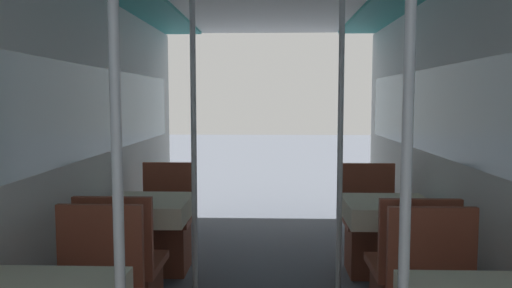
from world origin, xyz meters
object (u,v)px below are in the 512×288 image
Objects in this scene: support_pole_right_0 at (406,196)px; support_pole_left_0 at (118,194)px; chair_right_far_1 at (371,240)px; dining_table_right_1 at (388,215)px; chair_left_far_1 at (165,238)px; support_pole_left_1 at (194,148)px; dining_table_left_1 at (147,213)px; support_pole_right_1 at (340,148)px.

support_pole_left_0 is at bearing 180.00° from support_pole_right_0.
dining_table_right_1 is at bearing 90.00° from chair_right_far_1.
support_pole_right_0 is at bearing 120.72° from chair_left_far_1.
chair_left_far_1 is 0.41× the size of support_pole_left_1.
support_pole_right_0 is at bearing -59.28° from support_pole_left_1.
support_pole_left_0 is 1.82m from support_pole_left_1.
support_pole_right_1 is (1.44, 0.00, 0.50)m from dining_table_left_1.
dining_table_left_1 is at bearing 101.18° from support_pole_left_0.
dining_table_left_1 is 0.81× the size of chair_left_far_1.
chair_right_far_1 is at bearing 18.58° from dining_table_left_1.
dining_table_right_1 is at bearing 0.00° from support_pole_left_1.
support_pole_left_0 is 1.00× the size of support_pole_left_1.
dining_table_left_1 is (-0.36, 1.82, -0.50)m from support_pole_left_0.
dining_table_left_1 is 2.37m from support_pole_right_0.
support_pole_left_1 is 1.00× the size of support_pole_right_1.
support_pole_left_0 is at bearing -128.38° from dining_table_right_1.
support_pole_left_1 is at bearing 120.72° from chair_left_far_1.
chair_right_far_1 is (1.80, 0.00, 0.00)m from chair_left_far_1.
support_pole_right_1 is (-0.36, -0.60, 0.86)m from chair_right_far_1.
support_pole_right_0 is (1.08, 0.00, 0.00)m from support_pole_left_0.
chair_left_far_1 is at bearing 157.22° from support_pole_right_1.
support_pole_right_1 reaches higher than dining_table_right_1.
chair_left_far_1 is at bearing 98.44° from support_pole_left_0.
support_pole_right_1 is (1.08, 1.82, 0.00)m from support_pole_left_0.
support_pole_left_1 is 2.11m from support_pole_right_0.
support_pole_left_0 is at bearing -120.72° from support_pole_right_1.
dining_table_left_1 is at bearing 18.58° from chair_right_far_1.
support_pole_right_1 is (1.08, 0.00, 0.00)m from support_pole_left_1.
chair_left_far_1 is at bearing 0.00° from chair_right_far_1.
dining_table_right_1 is (1.44, 1.82, -0.50)m from support_pole_left_0.
support_pole_right_0 reaches higher than dining_table_left_1.
support_pole_left_0 is at bearing 59.28° from chair_right_far_1.
chair_left_far_1 is 1.78m from support_pole_right_1.
support_pole_left_0 reaches higher than dining_table_left_1.
support_pole_left_1 is at bearing 180.00° from dining_table_right_1.
support_pole_right_0 is at bearing -51.62° from dining_table_left_1.
support_pole_left_1 and support_pole_right_0 have the same top height.
dining_table_left_1 is 0.70m from chair_left_far_1.
support_pole_left_1 is 1.52m from dining_table_right_1.
support_pole_right_1 is at bearing 90.00° from support_pole_right_0.
support_pole_left_0 is 2.94m from chair_right_far_1.
support_pole_right_0 reaches higher than chair_right_far_1.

